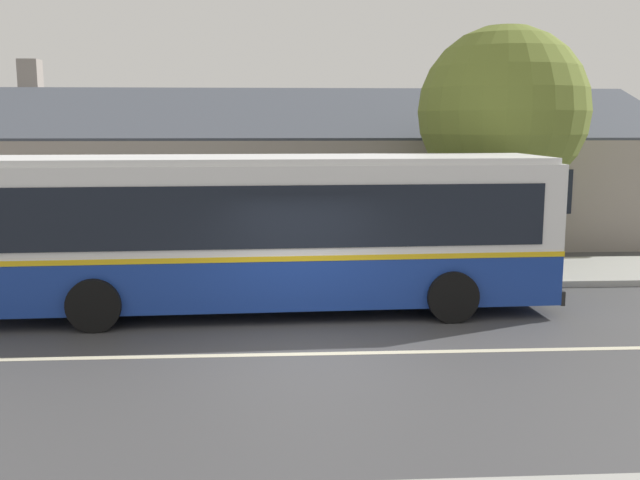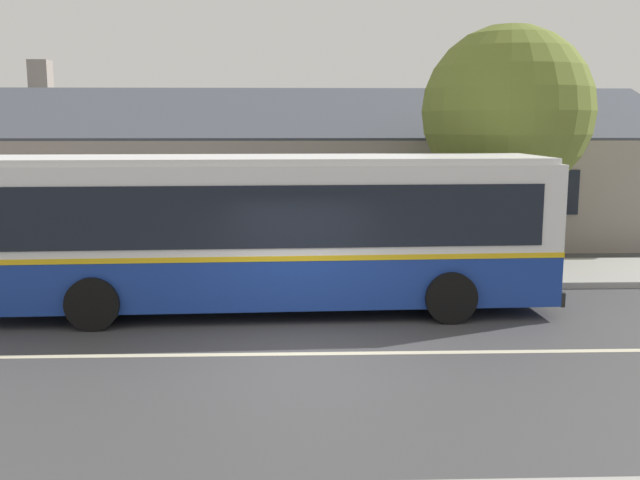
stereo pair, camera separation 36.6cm
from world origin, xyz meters
The scene contains 6 objects.
ground_plane centered at (0.00, 0.00, 0.00)m, with size 300.00×300.00×0.00m, color #424244.
sidewalk_far centered at (0.00, 6.00, 0.07)m, with size 60.00×3.00×0.15m, color #9E9E99.
lane_divider_stripe centered at (0.00, 0.00, 0.00)m, with size 60.00×0.16×0.01m, color beige.
community_building centered at (-1.92, 14.25, 1.77)m, with size 27.61×10.64×6.04m.
transit_bus centered at (-0.75, 2.90, 1.69)m, with size 11.68×3.07×3.14m.
street_tree_primary centered at (5.34, 6.97, 3.89)m, with size 4.35×4.35×6.27m.
Camera 2 is at (-0.10, -11.39, 3.81)m, focal length 40.00 mm.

